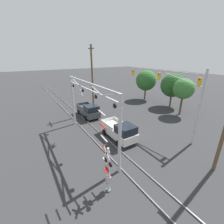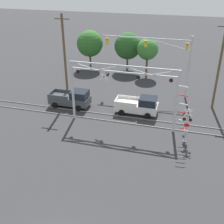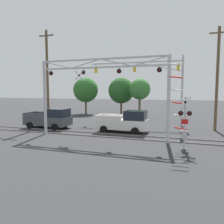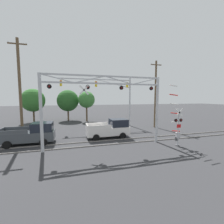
{
  "view_description": "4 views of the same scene",
  "coord_description": "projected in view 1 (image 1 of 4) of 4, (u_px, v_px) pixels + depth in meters",
  "views": [
    {
      "loc": [
        13.81,
        10.91,
        9.16
      ],
      "look_at": [
        0.5,
        19.25,
        3.25
      ],
      "focal_mm": 24.0,
      "sensor_mm": 36.0,
      "label": 1
    },
    {
      "loc": [
        6.16,
        -9.27,
        15.24
      ],
      "look_at": [
        -0.94,
        16.19,
        1.68
      ],
      "focal_mm": 45.0,
      "sensor_mm": 36.0,
      "label": 2
    },
    {
      "loc": [
        6.82,
        -0.32,
        4.02
      ],
      "look_at": [
        0.38,
        18.63,
        2.08
      ],
      "focal_mm": 35.0,
      "sensor_mm": 36.0,
      "label": 3
    },
    {
      "loc": [
        -3.21,
        3.11,
        4.67
      ],
      "look_at": [
        1.59,
        20.03,
        2.98
      ],
      "focal_mm": 24.0,
      "sensor_mm": 36.0,
      "label": 4
    }
  ],
  "objects": [
    {
      "name": "pickup_truck_lead",
      "position": [
        120.0,
        131.0,
        17.24
      ],
      "size": [
        4.91,
        2.3,
        2.14
      ],
      "color": "silver",
      "rests_on": "ground_plane"
    },
    {
      "name": "utility_pole_left",
      "position": [
        92.0,
        80.0,
        23.75
      ],
      "size": [
        1.8,
        0.28,
        10.76
      ],
      "color": "brown",
      "rests_on": "ground_plane"
    },
    {
      "name": "background_tree_far_left_verge",
      "position": [
        173.0,
        85.0,
        27.49
      ],
      "size": [
        4.33,
        4.33,
        6.24
      ],
      "color": "brown",
      "rests_on": "ground_plane"
    },
    {
      "name": "crossing_signal_mast",
      "position": [
        108.0,
        168.0,
        10.22
      ],
      "size": [
        1.61,
        0.35,
        5.89
      ],
      "color": "#B7BABF",
      "rests_on": "ground_plane"
    },
    {
      "name": "background_tree_far_right_verge",
      "position": [
        184.0,
        89.0,
        23.59
      ],
      "size": [
        3.25,
        3.25,
        5.91
      ],
      "color": "brown",
      "rests_on": "ground_plane"
    },
    {
      "name": "rail_track_near",
      "position": [
        94.0,
        140.0,
        17.22
      ],
      "size": [
        80.0,
        0.08,
        0.1
      ],
      "primitive_type": "cube",
      "color": "gray",
      "rests_on": "ground_plane"
    },
    {
      "name": "pickup_truck_following",
      "position": [
        89.0,
        111.0,
        23.68
      ],
      "size": [
        4.95,
        2.3,
        2.14
      ],
      "color": "#3D4247",
      "rests_on": "ground_plane"
    },
    {
      "name": "background_tree_beyond_span",
      "position": [
        146.0,
        81.0,
        32.14
      ],
      "size": [
        4.31,
        4.31,
        6.34
      ],
      "color": "brown",
      "rests_on": "ground_plane"
    },
    {
      "name": "traffic_signal_span",
      "position": [
        178.0,
        90.0,
        16.85
      ],
      "size": [
        11.32,
        0.39,
        8.05
      ],
      "color": "#B7BABF",
      "rests_on": "ground_plane"
    },
    {
      "name": "crossing_gantry",
      "position": [
        89.0,
        104.0,
        15.53
      ],
      "size": [
        11.37,
        0.29,
        6.72
      ],
      "color": "#B7BABF",
      "rests_on": "ground_plane"
    },
    {
      "name": "rail_track_far",
      "position": [
        105.0,
        137.0,
        17.94
      ],
      "size": [
        80.0,
        0.08,
        0.1
      ],
      "primitive_type": "cube",
      "color": "gray",
      "rests_on": "ground_plane"
    }
  ]
}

